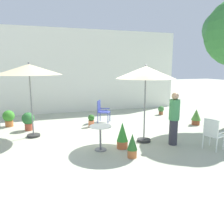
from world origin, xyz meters
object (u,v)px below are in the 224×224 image
Objects in this scene: patio_chair_0 at (102,110)px; patio_chair_1 at (213,132)px; patio_umbrella_0 at (29,70)px; potted_plant_1 at (132,145)px; potted_plant_0 at (91,120)px; potted_plant_4 at (122,135)px; potted_plant_2 at (161,110)px; potted_plant_5 at (9,117)px; standing_person at (174,118)px; patio_umbrella_1 at (146,73)px; cafe_table_0 at (100,134)px; potted_plant_3 at (196,116)px; potted_plant_6 at (28,120)px.

patio_chair_1 is (2.14, -4.24, -0.02)m from patio_chair_0.
potted_plant_1 is (2.53, -2.78, -1.94)m from patio_umbrella_0.
potted_plant_4 is at bearing -83.24° from potted_plant_0.
potted_plant_0 is 0.64× the size of potted_plant_4.
potted_plant_2 is 0.56× the size of potted_plant_4.
potted_plant_5 is (-3.79, 0.48, -0.16)m from patio_chair_0.
standing_person is at bearing -28.18° from patio_umbrella_0.
patio_umbrella_1 reaches higher than patio_chair_0.
patio_chair_0 is (2.84, 1.28, -1.74)m from patio_umbrella_0.
cafe_table_0 is at bearing 162.64° from patio_chair_1.
cafe_table_0 is at bearing 176.47° from potted_plant_4.
potted_plant_3 is 4.24m from potted_plant_4.
patio_chair_1 is 2.07× the size of potted_plant_2.
potted_plant_3 reaches higher than potted_plant_2.
potted_plant_6 reaches higher than potted_plant_0.
potted_plant_5 is at bearing 118.28° from patio_umbrella_0.
patio_umbrella_0 reaches higher than potted_plant_6.
potted_plant_1 is at bearing -50.36° from cafe_table_0.
potted_plant_0 is 0.77× the size of potted_plant_3.
potted_plant_6 is at bearing -172.95° from patio_chair_0.
potted_plant_4 is 3.99m from potted_plant_6.
potted_plant_6 is (-3.59, 2.59, -1.79)m from patio_umbrella_1.
standing_person reaches higher than cafe_table_0.
patio_chair_0 is 1.03× the size of patio_chair_1.
potted_plant_0 is at bearing 124.00° from standing_person.
patio_chair_0 reaches higher than potted_plant_1.
potted_plant_0 is 4.36m from potted_plant_3.
standing_person reaches higher than potted_plant_3.
patio_chair_0 is at bearing 45.37° from potted_plant_0.
patio_umbrella_0 reaches higher than potted_plant_4.
potted_plant_2 is (2.69, 3.52, -1.95)m from patio_umbrella_1.
patio_umbrella_0 is 3.57m from patio_chair_0.
patio_umbrella_1 is at bearing -26.20° from patio_umbrella_0.
potted_plant_0 reaches higher than potted_plant_2.
potted_plant_4 is at bearing -132.72° from potted_plant_2.
potted_plant_1 is 0.95× the size of potted_plant_6.
patio_chair_0 reaches higher than potted_plant_5.
patio_chair_0 is at bearing 116.79° from patio_chair_1.
standing_person reaches higher than patio_chair_1.
potted_plant_6 is (-6.62, 1.31, 0.05)m from potted_plant_3.
patio_chair_1 is at bearing -20.84° from potted_plant_4.
potted_plant_2 is (4.23, 3.83, -0.26)m from cafe_table_0.
potted_plant_2 is (3.26, 0.56, -0.29)m from patio_chair_0.
potted_plant_3 is 0.83× the size of potted_plant_4.
patio_umbrella_0 is 3.84× the size of potted_plant_3.
patio_umbrella_0 is at bearing 132.24° from potted_plant_1.
patio_chair_0 is 0.58× the size of standing_person.
potted_plant_6 is (-2.05, 2.89, -0.10)m from cafe_table_0.
patio_chair_1 is at bearing -38.54° from potted_plant_5.
potted_plant_1 is 5.84m from potted_plant_2.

